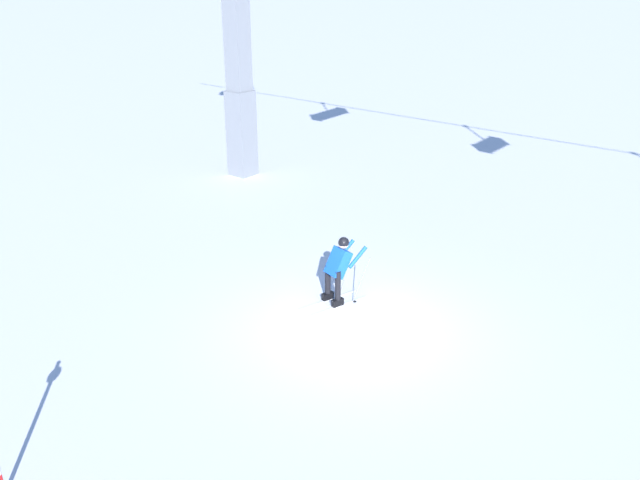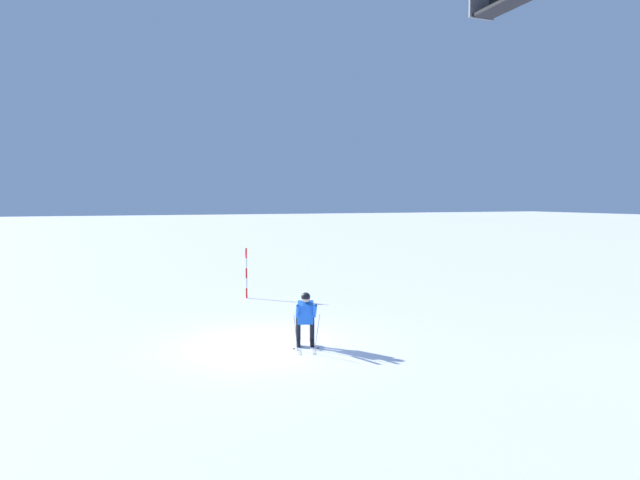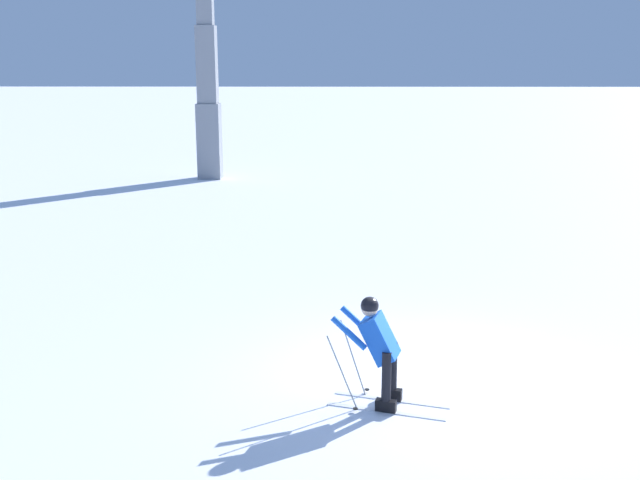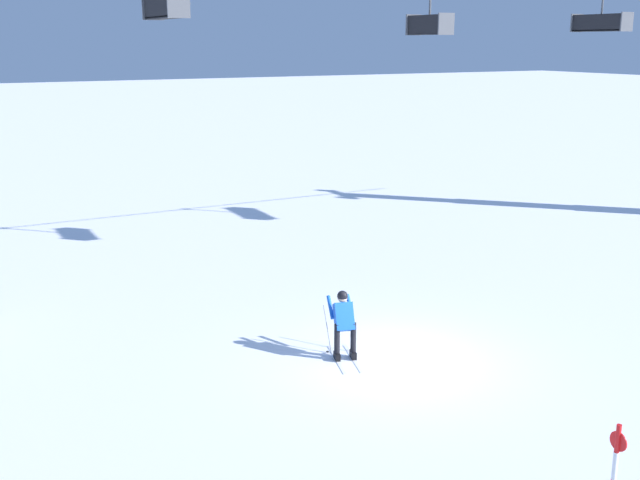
% 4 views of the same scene
% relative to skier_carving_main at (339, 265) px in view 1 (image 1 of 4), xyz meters
% --- Properties ---
extents(ground_plane, '(260.00, 260.00, 0.00)m').
position_rel_skier_carving_main_xyz_m(ground_plane, '(0.95, -0.75, -0.90)').
color(ground_plane, white).
extents(skier_carving_main, '(1.02, 1.71, 1.68)m').
position_rel_skier_carving_main_xyz_m(skier_carving_main, '(0.00, 0.00, 0.00)').
color(skier_carving_main, white).
rests_on(skier_carving_main, ground_plane).
extents(lift_tower_near, '(0.78, 2.62, 9.49)m').
position_rel_skier_carving_main_xyz_m(lift_tower_near, '(-8.35, 5.57, 3.04)').
color(lift_tower_near, gray).
rests_on(lift_tower_near, ground_plane).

